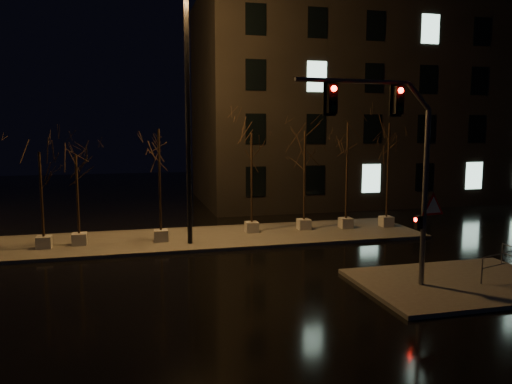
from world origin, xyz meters
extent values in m
plane|color=black|center=(0.00, 0.00, 0.00)|extent=(90.00, 90.00, 0.00)
cube|color=#4D4A45|center=(0.00, 6.00, 0.07)|extent=(22.00, 5.00, 0.15)
cube|color=#4D4A45|center=(7.50, -3.50, 0.07)|extent=(7.00, 5.00, 0.15)
cube|color=black|center=(14.00, 18.00, 7.50)|extent=(25.00, 12.00, 15.00)
cube|color=#A3A198|center=(-7.57, 5.43, 0.43)|extent=(0.65, 0.65, 0.55)
cylinder|color=black|center=(-7.57, 5.43, 2.61)|extent=(0.11, 0.11, 3.81)
cube|color=#A3A198|center=(-6.08, 5.74, 0.43)|extent=(0.65, 0.65, 0.55)
cylinder|color=black|center=(-6.08, 5.74, 2.52)|extent=(0.11, 0.11, 3.64)
cube|color=#A3A198|center=(-2.34, 5.57, 0.43)|extent=(0.65, 0.65, 0.55)
cylinder|color=black|center=(-2.34, 5.57, 3.11)|extent=(0.11, 0.11, 4.82)
cube|color=#A3A198|center=(2.38, 6.48, 0.43)|extent=(0.65, 0.65, 0.55)
cylinder|color=black|center=(2.38, 6.48, 3.00)|extent=(0.11, 0.11, 4.60)
cube|color=#A3A198|center=(5.29, 6.55, 0.43)|extent=(0.65, 0.65, 0.55)
cylinder|color=black|center=(5.29, 6.55, 3.05)|extent=(0.11, 0.11, 4.70)
cube|color=#A3A198|center=(7.63, 6.35, 0.43)|extent=(0.65, 0.65, 0.55)
cylinder|color=black|center=(7.63, 6.35, 3.30)|extent=(0.11, 0.11, 5.19)
cube|color=#A3A198|center=(10.00, 6.21, 0.43)|extent=(0.65, 0.65, 0.55)
cylinder|color=black|center=(10.00, 6.21, 3.26)|extent=(0.11, 0.11, 5.13)
cylinder|color=#5B5D63|center=(6.03, -3.46, 3.16)|extent=(0.18, 0.18, 6.02)
cylinder|color=#5B5D63|center=(3.19, -3.70, 7.02)|extent=(4.01, 0.48, 0.14)
cube|color=black|center=(4.83, -3.56, 6.47)|extent=(0.32, 0.25, 0.90)
cube|color=black|center=(2.43, -3.76, 6.47)|extent=(0.32, 0.25, 0.90)
cube|color=black|center=(5.81, -3.48, 2.36)|extent=(0.24, 0.20, 0.45)
cone|color=red|center=(6.33, -3.48, 2.86)|extent=(1.04, 0.12, 1.04)
sphere|color=#FF0C07|center=(6.03, -3.46, 6.77)|extent=(0.18, 0.18, 0.18)
cylinder|color=black|center=(-1.04, 4.79, 5.89)|extent=(0.23, 0.23, 11.49)
cylinder|color=#5B5D63|center=(8.12, -3.92, 0.59)|extent=(0.05, 0.05, 0.89)
cylinder|color=#5B5D63|center=(9.15, -3.59, 1.09)|extent=(2.08, 0.69, 0.04)
cylinder|color=#5B5D63|center=(9.15, -3.59, 0.69)|extent=(2.08, 0.69, 0.04)
cylinder|color=#5B5D63|center=(10.62, -1.95, 0.55)|extent=(0.04, 0.04, 0.80)
camera|label=1|loc=(-3.71, -18.35, 5.57)|focal=35.00mm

